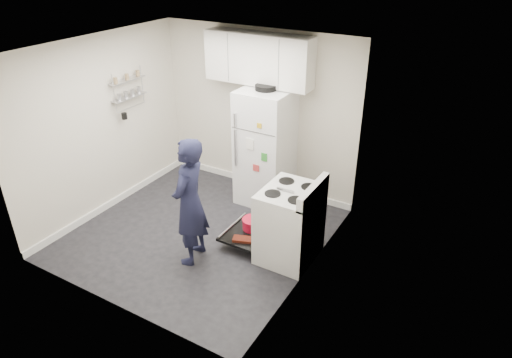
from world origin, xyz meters
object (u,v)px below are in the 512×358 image
Objects in this scene: open_oven_door at (250,229)px; person at (190,202)px; electric_range at (289,224)px; refrigerator at (265,147)px.

open_oven_door is 1.01m from person.
electric_range reaches higher than open_oven_door.
refrigerator reaches higher than electric_range.
electric_range is 1.51m from refrigerator.
electric_range is 0.61× the size of refrigerator.
open_oven_door is 1.32m from refrigerator.
person is (-0.43, -0.67, 0.63)m from open_oven_door.
open_oven_door is (-0.58, 0.04, -0.28)m from electric_range.
open_oven_door is at bearing 176.14° from electric_range.
refrigerator is (-0.36, 1.06, 0.69)m from open_oven_door.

